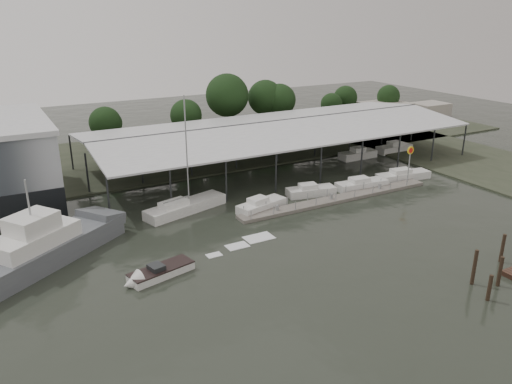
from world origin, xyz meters
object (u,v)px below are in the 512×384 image
speedboat_underway (156,274)px  shell_fuel_sign (410,158)px  grey_trawler (46,246)px  white_sailboat (184,207)px

speedboat_underway → shell_fuel_sign: bearing=178.2°
speedboat_underway → grey_trawler: bearing=-58.7°
white_sailboat → speedboat_underway: size_ratio=0.80×
white_sailboat → speedboat_underway: (-8.06, -13.56, -0.26)m
speedboat_underway → white_sailboat: bearing=-133.9°
grey_trawler → speedboat_underway: 11.48m
shell_fuel_sign → grey_trawler: (-46.49, 0.36, -2.35)m
shell_fuel_sign → speedboat_underway: 39.42m
grey_trawler → speedboat_underway: grey_trawler is taller
shell_fuel_sign → grey_trawler: 46.55m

